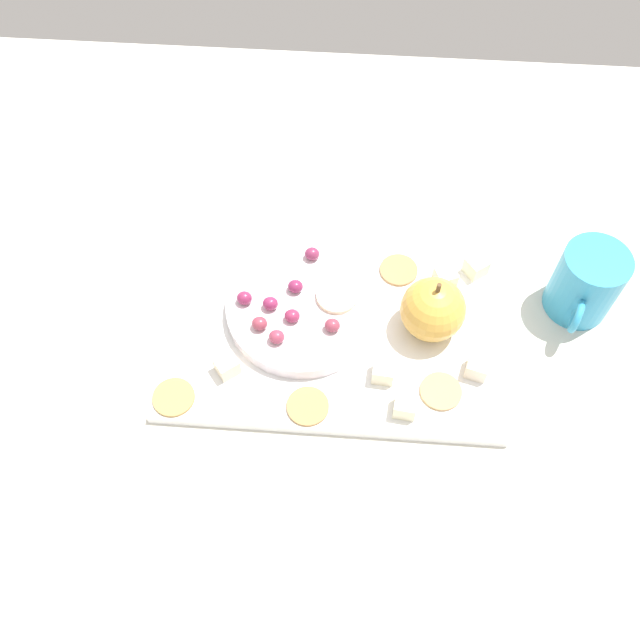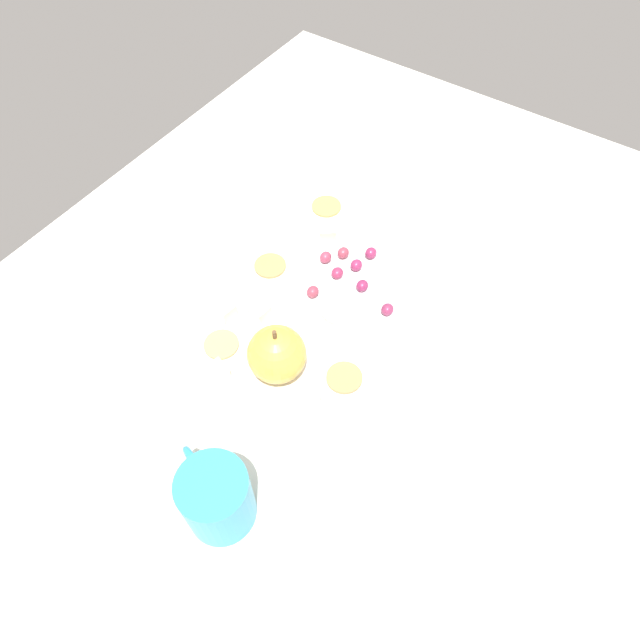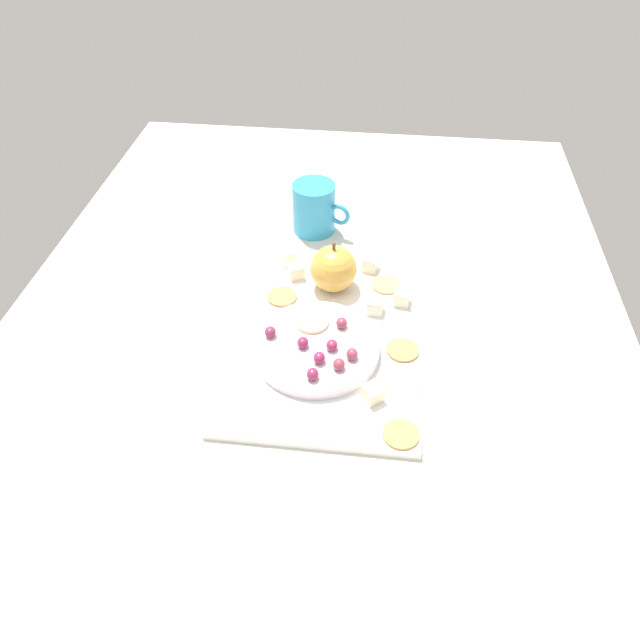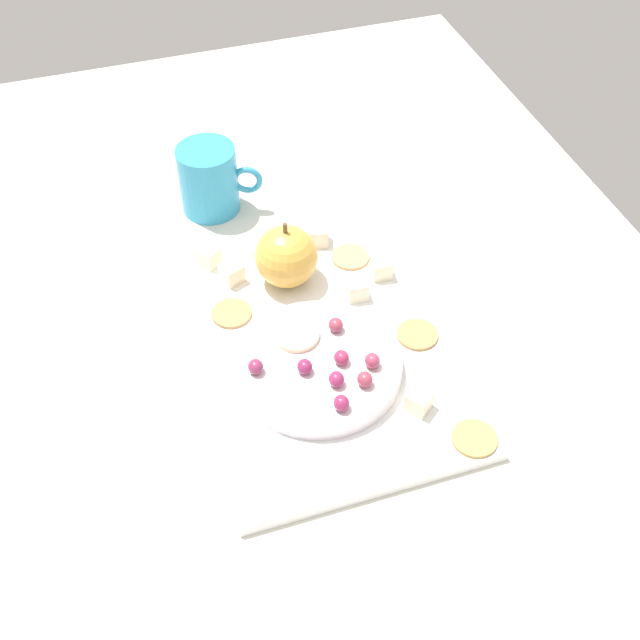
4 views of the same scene
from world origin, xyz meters
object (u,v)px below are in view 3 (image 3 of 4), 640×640
Objects in this scene: cheese_cube_1 at (375,306)px; cheese_cube_5 at (288,257)px; cheese_cube_0 at (370,264)px; cup at (314,208)px; serving_dish at (316,347)px; apple_whole at (333,269)px; cracker_0 at (282,297)px; cracker_3 at (401,434)px; platter at (327,338)px; grape_0 at (339,364)px; cheese_cube_4 at (373,393)px; grape_5 at (270,332)px; cracker_1 at (403,350)px; grape_3 at (352,354)px; cheese_cube_2 at (296,271)px; apple_slice_0 at (314,322)px; grape_7 at (313,374)px; grape_1 at (342,323)px; grape_2 at (319,358)px; grape_6 at (303,343)px; cracker_2 at (386,285)px; cheese_cube_3 at (402,298)px; grape_4 at (332,345)px.

cheese_cube_1 is 1.00× the size of cheese_cube_5.
cup reaches higher than cheese_cube_0.
serving_dish is 14.96cm from apple_whole.
cracker_3 is (24.18, 18.78, 0.00)cm from cracker_0.
platter is 9.24cm from grape_0.
cheese_cube_4 reaches higher than cracker_3.
cup reaches higher than grape_5.
cracker_1 is at bearing 40.34° from apple_whole.
grape_3 is (3.97, -6.94, 2.49)cm from cracker_1.
cheese_cube_2 reaches higher than serving_dish.
cheese_cube_2 is (-16.57, -5.29, 0.22)cm from serving_dish.
grape_7 is at bearing 6.33° from apple_slice_0.
cracker_1 is at bearing 45.83° from cheese_cube_5.
cracker_1 is at bearing 76.99° from grape_1.
cheese_cube_5 is at bearing -148.06° from grape_1.
apple_whole is 18.30cm from grape_2.
grape_6 reaches higher than apple_slice_0.
cup reaches higher than cracker_2.
cheese_cube_5 reaches higher than cracker_1.
cracker_1 is (-1.56, 12.06, -0.74)cm from serving_dish.
grape_3 is 1.00× the size of grape_5.
cheese_cube_1 is at bearing 142.26° from grape_1.
apple_slice_0 is at bearing -94.11° from grape_1.
grape_7 is (21.31, -0.63, -0.98)cm from apple_whole.
cheese_cube_3 is (-2.42, 3.96, 0.00)cm from cheese_cube_1.
grape_0 reaches higher than platter.
grape_2 is 36.24cm from cup.
grape_3 is at bearing 43.59° from apple_slice_0.
cracker_3 is at bearing 9.59° from cheese_cube_0.
cracker_0 is at bearing -141.45° from cheese_cube_4.
cheese_cube_4 is 10.04cm from cracker_1.
apple_whole reaches higher than apple_slice_0.
cheese_cube_4 is 1.32× the size of grape_1.
grape_5 is 9.95cm from grape_7.
grape_3 is at bearing 142.75° from grape_0.
serving_dish is 17.39cm from cheese_cube_2.
cracker_3 is at bearing 39.02° from grape_4.
grape_4 is at bearing 4.89° from apple_whole.
grape_1 is (0.14, 2.15, 3.31)cm from platter.
platter is 8.12cm from grape_3.
grape_6 is (15.66, -2.67, -1.02)cm from apple_whole.
serving_dish is 10.07× the size of grape_2.
cheese_cube_3 is at bearing 148.38° from grape_7.
grape_2 is at bearing 170.28° from grape_7.
cracker_2 is 0.44× the size of cup.
grape_3 reaches higher than cracker_1.
cheese_cube_2 is 0.51× the size of cracker_0.
grape_1 reaches higher than cheese_cube_5.
grape_2 is (7.34, -0.22, 3.34)cm from platter.
cheese_cube_4 is 23.64cm from cracker_2.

